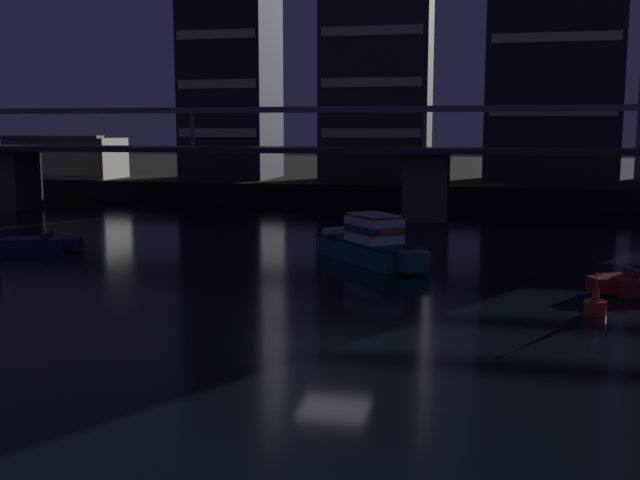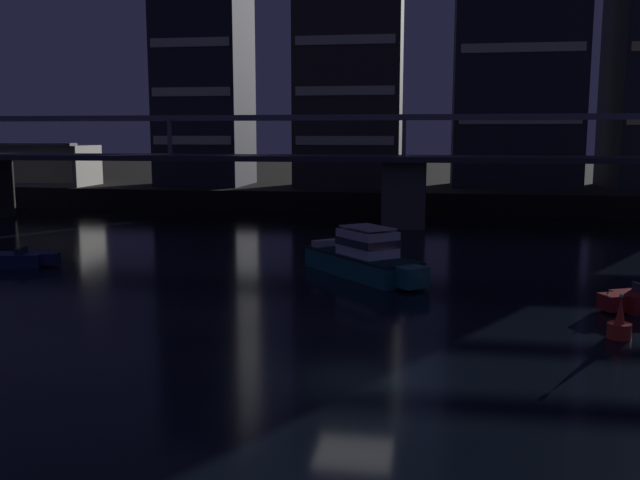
% 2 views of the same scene
% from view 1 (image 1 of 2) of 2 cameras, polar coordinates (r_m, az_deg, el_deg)
% --- Properties ---
extents(ground_plane, '(400.00, 400.00, 0.00)m').
position_cam_1_polar(ground_plane, '(27.15, 1.09, -7.72)').
color(ground_plane, black).
extents(far_riverbank, '(240.00, 80.00, 2.20)m').
position_cam_1_polar(far_riverbank, '(112.13, 10.09, 4.93)').
color(far_riverbank, black).
rests_on(far_riverbank, ground).
extents(river_bridge, '(84.69, 6.40, 9.38)m').
position_cam_1_polar(river_bridge, '(64.11, 8.08, 5.50)').
color(river_bridge, '#4C4944').
rests_on(river_bridge, ground).
extents(tower_west_low, '(9.20, 9.24, 25.54)m').
position_cam_1_polar(tower_west_low, '(84.67, -6.74, 13.23)').
color(tower_west_low, '#282833').
rests_on(tower_west_low, far_riverbank).
extents(tower_west_tall, '(10.95, 8.20, 25.47)m').
position_cam_1_polar(tower_west_tall, '(80.56, 4.35, 13.49)').
color(tower_west_tall, '#38332D').
rests_on(tower_west_tall, far_riverbank).
extents(tower_central, '(13.16, 8.33, 36.02)m').
position_cam_1_polar(tower_central, '(83.31, 17.25, 16.63)').
color(tower_central, '#282833').
rests_on(tower_central, far_riverbank).
extents(waterfront_pavilion, '(12.40, 7.40, 4.70)m').
position_cam_1_polar(waterfront_pavilion, '(88.67, -18.61, 5.92)').
color(waterfront_pavilion, '#B2AD9E').
rests_on(waterfront_pavilion, far_riverbank).
extents(cabin_cruiser_near_left, '(7.49, 8.29, 2.79)m').
position_cam_1_polar(cabin_cruiser_near_left, '(43.21, 3.88, -0.28)').
color(cabin_cruiser_near_left, '#196066').
rests_on(cabin_cruiser_near_left, ground).
extents(speedboat_near_center, '(5.20, 2.69, 1.16)m').
position_cam_1_polar(speedboat_near_center, '(50.41, -20.46, -0.28)').
color(speedboat_near_center, '#19234C').
rests_on(speedboat_near_center, ground).
extents(channel_buoy, '(0.90, 0.90, 1.76)m').
position_cam_1_polar(channel_buoy, '(32.86, 20.06, -4.53)').
color(channel_buoy, red).
rests_on(channel_buoy, ground).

